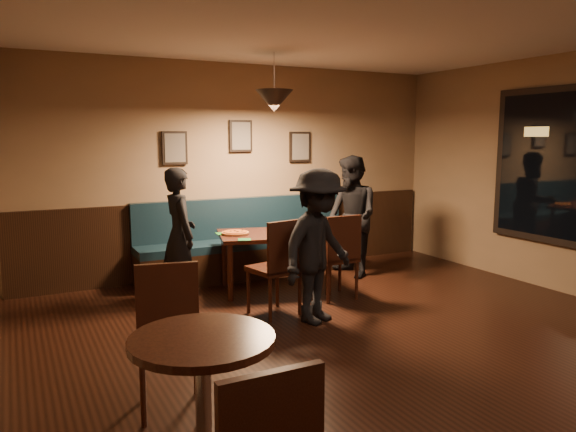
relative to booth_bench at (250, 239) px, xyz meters
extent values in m
plane|color=black|center=(0.00, -3.20, -0.50)|extent=(7.00, 7.00, 0.00)
plane|color=silver|center=(0.00, -3.20, 2.30)|extent=(7.00, 7.00, 0.00)
plane|color=#8C704F|center=(0.00, 0.30, 0.90)|extent=(6.00, 0.00, 6.00)
cube|color=black|center=(0.00, 0.27, 0.00)|extent=(5.88, 0.06, 1.00)
cube|color=black|center=(-0.90, 0.27, 1.20)|extent=(0.32, 0.04, 0.42)
cube|color=black|center=(0.00, 0.27, 1.35)|extent=(0.32, 0.04, 0.42)
cube|color=black|center=(0.90, 0.27, 1.20)|extent=(0.32, 0.04, 0.42)
cone|color=black|center=(0.00, -0.78, 1.75)|extent=(0.44, 0.44, 0.25)
cube|color=black|center=(0.00, -0.78, -0.15)|extent=(1.48, 1.15, 0.70)
imported|color=black|center=(-1.12, -0.63, 0.25)|extent=(0.38, 0.56, 1.50)
imported|color=black|center=(1.19, -0.63, 0.30)|extent=(0.64, 0.80, 1.60)
imported|color=black|center=(-0.12, -2.00, 0.27)|extent=(1.14, 0.94, 1.54)
cylinder|color=gold|center=(-0.46, -0.66, 0.22)|extent=(0.38, 0.38, 0.04)
cylinder|color=#C35F24|center=(0.06, -0.96, 0.22)|extent=(0.43, 0.43, 0.04)
cylinder|color=orange|center=(0.46, -0.61, 0.22)|extent=(0.43, 0.43, 0.04)
cylinder|color=black|center=(0.55, -1.04, 0.28)|extent=(0.08, 0.08, 0.16)
cylinder|color=#920F04|center=(0.54, -0.87, 0.26)|extent=(0.03, 0.03, 0.12)
cube|color=#1D6D23|center=(-0.58, -0.56, 0.21)|extent=(0.18, 0.18, 0.01)
cube|color=#1B672D|center=(-0.50, -1.03, 0.21)|extent=(0.18, 0.18, 0.01)
cube|color=silver|center=(-0.01, -1.12, 0.20)|extent=(0.20, 0.07, 0.00)
cylinder|color=black|center=(-1.94, -3.93, -0.09)|extent=(0.83, 0.83, 0.81)
camera|label=1|loc=(-2.78, -6.54, 1.34)|focal=33.92mm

